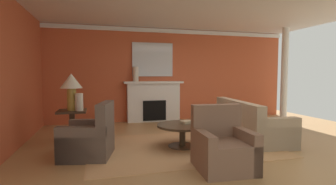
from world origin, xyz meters
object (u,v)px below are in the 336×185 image
object	(u,v)px
coffee_table	(182,130)
fireplace	(154,102)
vase_mantel_left	(136,74)
sofa	(250,125)
mantel_mirror	(153,60)
armchair_facing_fireplace	(223,149)
table_lamp	(71,85)
vase_on_side_table	(79,102)
side_table	(72,125)
armchair_near_window	(90,139)

from	to	relation	value
coffee_table	fireplace	bearing A→B (deg)	89.43
fireplace	vase_mantel_left	xyz separation A→B (m)	(-0.55, -0.05, 0.86)
sofa	vase_mantel_left	size ratio (longest dim) A/B	5.05
mantel_mirror	vase_mantel_left	world-z (taller)	mantel_mirror
armchair_facing_fireplace	table_lamp	xyz separation A→B (m)	(-2.33, 2.08, 0.92)
table_lamp	vase_on_side_table	world-z (taller)	table_lamp
side_table	vase_mantel_left	distance (m)	2.76
armchair_facing_fireplace	table_lamp	world-z (taller)	table_lamp
mantel_mirror	sofa	xyz separation A→B (m)	(1.65, -2.71, -1.59)
sofa	armchair_facing_fireplace	size ratio (longest dim) A/B	2.30
mantel_mirror	vase_mantel_left	xyz separation A→B (m)	(-0.55, -0.17, -0.44)
side_table	coffee_table	bearing A→B (deg)	-21.01
armchair_facing_fireplace	vase_on_side_table	size ratio (longest dim) A/B	2.70
armchair_facing_fireplace	coffee_table	world-z (taller)	armchair_facing_fireplace
table_lamp	vase_mantel_left	size ratio (longest dim) A/B	1.73
fireplace	side_table	bearing A→B (deg)	-136.27
table_lamp	mantel_mirror	bearing A→B (deg)	45.36
armchair_facing_fireplace	sofa	bearing A→B (deg)	46.42
coffee_table	vase_on_side_table	bearing A→B (deg)	160.60
fireplace	table_lamp	bearing A→B (deg)	-136.27
fireplace	vase_mantel_left	distance (m)	1.02
fireplace	armchair_facing_fireplace	world-z (taller)	fireplace
armchair_facing_fireplace	coffee_table	xyz separation A→B (m)	(-0.22, 1.27, 0.03)
coffee_table	vase_on_side_table	xyz separation A→B (m)	(-1.96, 0.69, 0.54)
table_lamp	sofa	bearing A→B (deg)	-8.15
coffee_table	vase_on_side_table	distance (m)	2.15
armchair_near_window	vase_mantel_left	world-z (taller)	vase_mantel_left
vase_on_side_table	sofa	bearing A→B (deg)	-6.63
armchair_facing_fireplace	side_table	bearing A→B (deg)	138.28
armchair_facing_fireplace	side_table	distance (m)	3.12
coffee_table	table_lamp	xyz separation A→B (m)	(-2.11, 0.81, 0.89)
coffee_table	vase_on_side_table	world-z (taller)	vase_on_side_table
armchair_facing_fireplace	table_lamp	bearing A→B (deg)	138.28
fireplace	table_lamp	xyz separation A→B (m)	(-2.14, -2.05, 0.65)
armchair_near_window	side_table	bearing A→B (deg)	111.01
armchair_near_window	armchair_facing_fireplace	distance (m)	2.25
sofa	vase_mantel_left	xyz separation A→B (m)	(-2.20, 2.54, 1.14)
sofa	armchair_facing_fireplace	world-z (taller)	armchair_facing_fireplace
fireplace	vase_on_side_table	world-z (taller)	fireplace
fireplace	side_table	distance (m)	2.97
fireplace	armchair_near_window	xyz separation A→B (m)	(-1.77, -3.01, -0.27)
table_lamp	armchair_near_window	bearing A→B (deg)	-68.99
sofa	side_table	xyz separation A→B (m)	(-3.79, 0.54, 0.10)
armchair_facing_fireplace	fireplace	bearing A→B (deg)	92.65
fireplace	sofa	size ratio (longest dim) A/B	0.82
armchair_near_window	vase_on_side_table	world-z (taller)	vase_on_side_table
sofa	table_lamp	bearing A→B (deg)	171.85
sofa	table_lamp	xyz separation A→B (m)	(-3.79, 0.54, 0.93)
sofa	vase_on_side_table	xyz separation A→B (m)	(-3.64, 0.42, 0.58)
vase_on_side_table	vase_mantel_left	size ratio (longest dim) A/B	0.81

